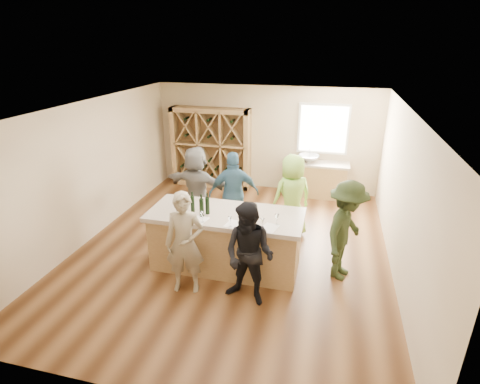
% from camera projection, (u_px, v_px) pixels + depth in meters
% --- Properties ---
extents(floor, '(6.00, 7.00, 0.10)m').
position_uv_depth(floor, '(233.00, 250.00, 7.55)').
color(floor, brown).
rests_on(floor, ground).
extents(ceiling, '(6.00, 7.00, 0.10)m').
position_uv_depth(ceiling, '(232.00, 105.00, 6.45)').
color(ceiling, white).
rests_on(ceiling, ground).
extents(wall_back, '(6.00, 0.10, 2.80)m').
position_uv_depth(wall_back, '(266.00, 138.00, 10.19)').
color(wall_back, '#C8B391').
rests_on(wall_back, ground).
extents(wall_front, '(6.00, 0.10, 2.80)m').
position_uv_depth(wall_front, '(141.00, 303.00, 3.81)').
color(wall_front, '#C8B391').
rests_on(wall_front, ground).
extents(wall_left, '(0.10, 7.00, 2.80)m').
position_uv_depth(wall_left, '(89.00, 170.00, 7.68)').
color(wall_left, '#C8B391').
rests_on(wall_left, ground).
extents(wall_right, '(0.10, 7.00, 2.80)m').
position_uv_depth(wall_right, '(406.00, 199.00, 6.31)').
color(wall_right, '#C8B391').
rests_on(wall_right, ground).
extents(window_frame, '(1.30, 0.06, 1.30)m').
position_uv_depth(window_frame, '(323.00, 129.00, 9.65)').
color(window_frame, white).
rests_on(window_frame, wall_back).
extents(window_pane, '(1.18, 0.01, 1.18)m').
position_uv_depth(window_pane, '(323.00, 129.00, 9.61)').
color(window_pane, white).
rests_on(window_pane, wall_back).
extents(wine_rack, '(2.20, 0.45, 2.20)m').
position_uv_depth(wine_rack, '(211.00, 148.00, 10.38)').
color(wine_rack, '#9F7B4C').
rests_on(wine_rack, floor).
extents(back_counter_base, '(1.60, 0.58, 0.86)m').
position_uv_depth(back_counter_base, '(315.00, 180.00, 9.93)').
color(back_counter_base, '#9F7B4C').
rests_on(back_counter_base, floor).
extents(back_counter_top, '(1.70, 0.62, 0.06)m').
position_uv_depth(back_counter_top, '(316.00, 164.00, 9.75)').
color(back_counter_top, '#B0A090').
rests_on(back_counter_top, back_counter_base).
extents(sink, '(0.54, 0.54, 0.19)m').
position_uv_depth(sink, '(309.00, 159.00, 9.75)').
color(sink, silver).
rests_on(sink, back_counter_top).
extents(faucet, '(0.02, 0.02, 0.30)m').
position_uv_depth(faucet, '(309.00, 154.00, 9.89)').
color(faucet, silver).
rests_on(faucet, back_counter_top).
extents(tasting_counter_base, '(2.60, 1.00, 1.00)m').
position_uv_depth(tasting_counter_base, '(226.00, 242.00, 6.76)').
color(tasting_counter_base, '#9F7B4C').
rests_on(tasting_counter_base, floor).
extents(tasting_counter_top, '(2.72, 1.12, 0.08)m').
position_uv_depth(tasting_counter_top, '(226.00, 215.00, 6.56)').
color(tasting_counter_top, '#B0A090').
rests_on(tasting_counter_top, tasting_counter_base).
extents(wine_bottle_a, '(0.08, 0.08, 0.29)m').
position_uv_depth(wine_bottle_a, '(178.00, 205.00, 6.51)').
color(wine_bottle_a, black).
rests_on(wine_bottle_a, tasting_counter_top).
extents(wine_bottle_b, '(0.10, 0.10, 0.31)m').
position_uv_depth(wine_bottle_b, '(182.00, 207.00, 6.40)').
color(wine_bottle_b, black).
rests_on(wine_bottle_b, tasting_counter_top).
extents(wine_bottle_c, '(0.08, 0.08, 0.29)m').
position_uv_depth(wine_bottle_c, '(193.00, 204.00, 6.54)').
color(wine_bottle_c, black).
rests_on(wine_bottle_c, tasting_counter_top).
extents(wine_bottle_d, '(0.10, 0.10, 0.32)m').
position_uv_depth(wine_bottle_d, '(202.00, 208.00, 6.37)').
color(wine_bottle_d, black).
rests_on(wine_bottle_d, tasting_counter_top).
extents(wine_bottle_e, '(0.09, 0.09, 0.30)m').
position_uv_depth(wine_bottle_e, '(207.00, 206.00, 6.45)').
color(wine_bottle_e, black).
rests_on(wine_bottle_e, tasting_counter_top).
extents(wine_glass_a, '(0.07, 0.07, 0.19)m').
position_uv_depth(wine_glass_a, '(202.00, 217.00, 6.17)').
color(wine_glass_a, white).
rests_on(wine_glass_a, tasting_counter_top).
extents(wine_glass_b, '(0.08, 0.08, 0.18)m').
position_uv_depth(wine_glass_b, '(230.00, 222.00, 6.02)').
color(wine_glass_b, white).
rests_on(wine_glass_b, tasting_counter_top).
extents(wine_glass_c, '(0.07, 0.07, 0.19)m').
position_uv_depth(wine_glass_c, '(262.00, 224.00, 5.94)').
color(wine_glass_c, white).
rests_on(wine_glass_c, tasting_counter_top).
extents(wine_glass_d, '(0.08, 0.08, 0.19)m').
position_uv_depth(wine_glass_d, '(252.00, 214.00, 6.28)').
color(wine_glass_d, white).
rests_on(wine_glass_d, tasting_counter_top).
extents(wine_glass_e, '(0.10, 0.10, 0.20)m').
position_uv_depth(wine_glass_e, '(277.00, 219.00, 6.08)').
color(wine_glass_e, white).
rests_on(wine_glass_e, tasting_counter_top).
extents(tasting_menu_a, '(0.29, 0.36, 0.00)m').
position_uv_depth(tasting_menu_a, '(199.00, 220.00, 6.27)').
color(tasting_menu_a, white).
rests_on(tasting_menu_a, tasting_counter_top).
extents(tasting_menu_b, '(0.26, 0.33, 0.00)m').
position_uv_depth(tasting_menu_b, '(233.00, 224.00, 6.15)').
color(tasting_menu_b, white).
rests_on(tasting_menu_b, tasting_counter_top).
extents(tasting_menu_c, '(0.32, 0.38, 0.00)m').
position_uv_depth(tasting_menu_c, '(269.00, 228.00, 6.02)').
color(tasting_menu_c, white).
rests_on(tasting_menu_c, tasting_counter_top).
extents(person_near_left, '(0.71, 0.57, 1.74)m').
position_uv_depth(person_near_left, '(185.00, 243.00, 5.98)').
color(person_near_left, gray).
rests_on(person_near_left, floor).
extents(person_near_right, '(0.90, 0.63, 1.69)m').
position_uv_depth(person_near_right, '(249.00, 255.00, 5.71)').
color(person_near_right, black).
rests_on(person_near_right, floor).
extents(person_server, '(0.90, 1.27, 1.79)m').
position_uv_depth(person_server, '(346.00, 231.00, 6.32)').
color(person_server, '#263319').
rests_on(person_server, floor).
extents(person_far_mid, '(1.17, 0.84, 1.79)m').
position_uv_depth(person_far_mid, '(234.00, 193.00, 7.84)').
color(person_far_mid, '#335972').
rests_on(person_far_mid, floor).
extents(person_far_right, '(1.04, 0.95, 1.78)m').
position_uv_depth(person_far_right, '(292.00, 196.00, 7.72)').
color(person_far_right, '#8CC64C').
rests_on(person_far_right, floor).
extents(person_far_left, '(1.74, 0.88, 1.80)m').
position_uv_depth(person_far_left, '(197.00, 186.00, 8.23)').
color(person_far_left, slate).
rests_on(person_far_left, floor).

